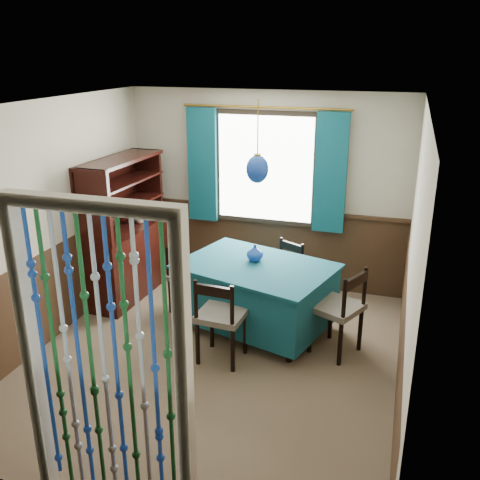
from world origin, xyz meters
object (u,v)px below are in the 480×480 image
(vase_table, at_px, (255,253))
(bowl_shelf, at_px, (114,208))
(chair_right, at_px, (339,309))
(pendant_lamp, at_px, (257,169))
(chair_far, at_px, (284,273))
(vase_sideboard, at_px, (140,216))
(sideboard, at_px, (127,249))
(dining_table, at_px, (256,292))
(chair_near, at_px, (220,317))
(chair_left, at_px, (187,275))

(vase_table, height_order, bowl_shelf, bowl_shelf)
(chair_right, height_order, pendant_lamp, pendant_lamp)
(chair_far, relative_size, vase_sideboard, 4.58)
(sideboard, bearing_deg, chair_right, -10.12)
(pendant_lamp, distance_m, vase_sideboard, 2.04)
(dining_table, bearing_deg, chair_near, -86.18)
(chair_near, bearing_deg, sideboard, 148.64)
(vase_sideboard, bearing_deg, chair_left, -29.68)
(chair_far, xyz_separation_m, vase_table, (-0.22, -0.52, 0.42))
(sideboard, xyz_separation_m, pendant_lamp, (1.79, -0.39, 1.21))
(chair_near, bearing_deg, vase_table, 85.83)
(chair_left, distance_m, sideboard, 0.92)
(chair_right, xyz_separation_m, pendant_lamp, (-0.94, 0.23, 1.32))
(chair_near, height_order, chair_far, chair_near)
(sideboard, xyz_separation_m, vase_table, (1.74, -0.27, 0.25))
(chair_left, xyz_separation_m, vase_sideboard, (-0.82, 0.47, 0.52))
(chair_right, bearing_deg, chair_far, 66.84)
(chair_left, bearing_deg, chair_far, 125.42)
(chair_far, relative_size, chair_right, 0.87)
(dining_table, relative_size, bowl_shelf, 7.77)
(bowl_shelf, bearing_deg, vase_table, 0.98)
(sideboard, bearing_deg, chair_left, -9.39)
(chair_near, xyz_separation_m, chair_left, (-0.75, 0.93, -0.04))
(chair_far, xyz_separation_m, pendant_lamp, (-0.17, -0.63, 1.38))
(chair_near, relative_size, chair_right, 0.98)
(chair_left, relative_size, pendant_lamp, 1.00)
(chair_right, bearing_deg, pendant_lamp, 101.19)
(dining_table, relative_size, chair_right, 1.97)
(sideboard, bearing_deg, chair_far, 9.70)
(sideboard, bearing_deg, pendant_lamp, -9.58)
(chair_near, bearing_deg, chair_far, 79.76)
(bowl_shelf, relative_size, vase_sideboard, 1.33)
(dining_table, relative_size, vase_table, 10.62)
(chair_far, bearing_deg, bowl_shelf, 43.35)
(vase_table, distance_m, vase_sideboard, 1.77)
(vase_table, xyz_separation_m, bowl_shelf, (-1.68, -0.03, 0.37))
(chair_right, xyz_separation_m, sideboard, (-2.72, 0.62, 0.11))
(chair_far, distance_m, pendant_lamp, 1.53)
(chair_left, bearing_deg, vase_table, 97.84)
(chair_near, xyz_separation_m, chair_far, (0.32, 1.36, -0.05))
(chair_right, distance_m, sideboard, 2.80)
(vase_table, bearing_deg, vase_sideboard, 161.72)
(chair_near, height_order, chair_right, chair_right)
(pendant_lamp, relative_size, vase_sideboard, 4.71)
(chair_far, relative_size, vase_table, 4.69)
(dining_table, bearing_deg, bowl_shelf, -166.82)
(bowl_shelf, bearing_deg, dining_table, -2.79)
(chair_near, distance_m, chair_right, 1.20)
(dining_table, xyz_separation_m, vase_sideboard, (-1.73, 0.67, 0.52))
(chair_far, distance_m, vase_sideboard, 1.97)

